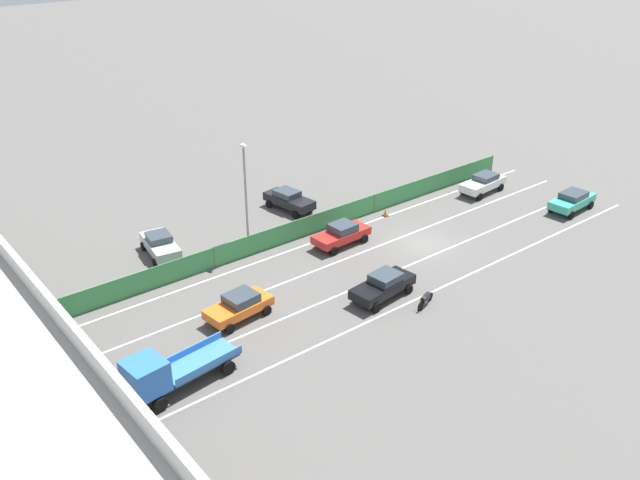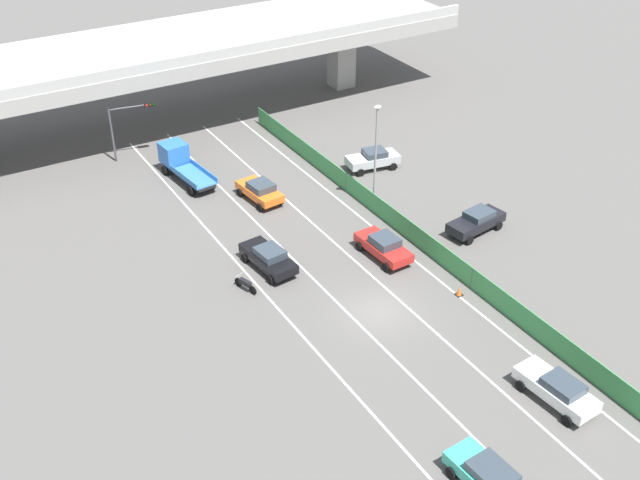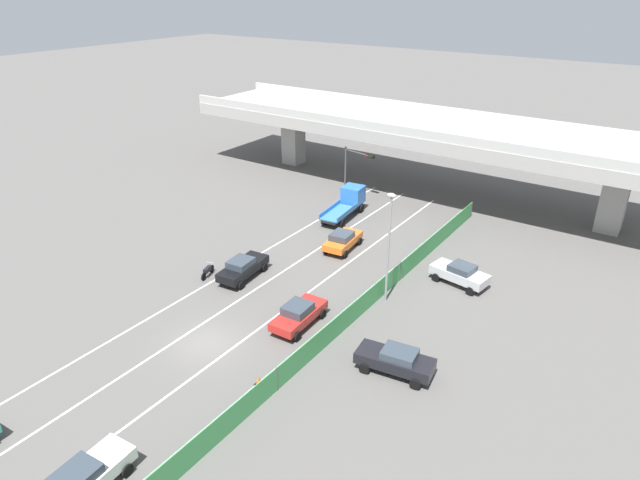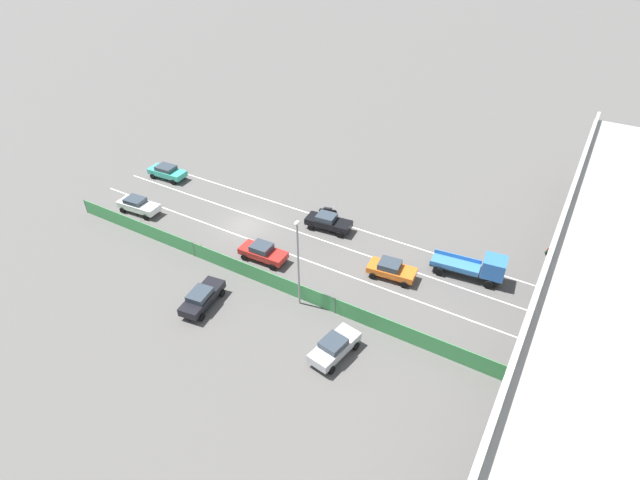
{
  "view_description": "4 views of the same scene",
  "coord_description": "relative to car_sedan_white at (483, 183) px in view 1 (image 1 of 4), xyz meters",
  "views": [
    {
      "loc": [
        -30.42,
        34.06,
        22.88
      ],
      "look_at": [
        2.63,
        7.7,
        1.66
      ],
      "focal_mm": 38.16,
      "sensor_mm": 36.0,
      "label": 1
    },
    {
      "loc": [
        -22.59,
        -30.84,
        29.6
      ],
      "look_at": [
        0.35,
        7.71,
        0.87
      ],
      "focal_mm": 43.64,
      "sensor_mm": 36.0,
      "label": 2
    },
    {
      "loc": [
        22.18,
        -19.62,
        21.02
      ],
      "look_at": [
        0.29,
        12.26,
        2.45
      ],
      "focal_mm": 30.9,
      "sensor_mm": 36.0,
      "label": 3
    },
    {
      "loc": [
        32.54,
        27.79,
        28.74
      ],
      "look_at": [
        0.42,
        9.04,
        1.74
      ],
      "focal_mm": 28.04,
      "sensor_mm": 36.0,
      "label": 4
    }
  ],
  "objects": [
    {
      "name": "flatbed_truck_blue",
      "position": [
        -7.32,
        34.17,
        0.39
      ],
      "size": [
        2.7,
        6.44,
        2.52
      ],
      "color": "black",
      "rests_on": "ground"
    },
    {
      "name": "car_sedan_white",
      "position": [
        0.0,
        0.0,
        0.0
      ],
      "size": [
        2.25,
        4.73,
        1.61
      ],
      "color": "white",
      "rests_on": "ground"
    },
    {
      "name": "green_fence",
      "position": [
        2.83,
        17.75,
        -0.12
      ],
      "size": [
        0.1,
        45.1,
        1.55
      ],
      "color": "#3D8E4C",
      "rests_on": "ground"
    },
    {
      "name": "lane_line_mid_right",
      "position": [
        -1.9,
        17.75,
        -0.9
      ],
      "size": [
        0.14,
        49.0,
        0.01
      ],
      "primitive_type": "cube",
      "color": "silver",
      "rests_on": "ground"
    },
    {
      "name": "traffic_light",
      "position": [
        -9.59,
        39.2,
        2.64
      ],
      "size": [
        3.89,
        0.98,
        4.9
      ],
      "color": "#47474C",
      "rests_on": "ground"
    },
    {
      "name": "ground_plane",
      "position": [
        -3.65,
        11.25,
        -0.9
      ],
      "size": [
        300.0,
        300.0,
        0.0
      ],
      "primitive_type": "plane",
      "color": "#565451"
    },
    {
      "name": "car_sedan_black",
      "position": [
        -7.34,
        18.83,
        -0.0
      ],
      "size": [
        2.38,
        4.76,
        1.64
      ],
      "color": "black",
      "rests_on": "ground"
    },
    {
      "name": "car_sedan_red",
      "position": [
        0.02,
        16.08,
        -0.01
      ],
      "size": [
        2.17,
        4.56,
        1.64
      ],
      "color": "red",
      "rests_on": "ground"
    },
    {
      "name": "traffic_cone",
      "position": [
        1.68,
        10.04,
        -0.63
      ],
      "size": [
        0.47,
        0.47,
        0.58
      ],
      "color": "orange",
      "rests_on": "ground"
    },
    {
      "name": "lane_line_right_edge",
      "position": [
        1.59,
        17.75,
        -0.9
      ],
      "size": [
        0.14,
        49.0,
        0.01
      ],
      "primitive_type": "cube",
      "color": "silver",
      "rests_on": "ground"
    },
    {
      "name": "car_taxi_teal",
      "position": [
        -7.0,
        -2.69,
        -0.01
      ],
      "size": [
        2.27,
        4.63,
        1.58
      ],
      "color": "teal",
      "rests_on": "ground"
    },
    {
      "name": "lane_line_mid_left",
      "position": [
        -5.39,
        17.75,
        -0.9
      ],
      "size": [
        0.14,
        49.0,
        0.01
      ],
      "primitive_type": "cube",
      "color": "silver",
      "rests_on": "ground"
    },
    {
      "name": "street_lamp",
      "position": [
        3.29,
        22.12,
        3.99
      ],
      "size": [
        0.6,
        0.36,
        8.21
      ],
      "color": "gray",
      "rests_on": "ground"
    },
    {
      "name": "lane_line_left_edge",
      "position": [
        -8.89,
        17.75,
        -0.9
      ],
      "size": [
        0.14,
        49.0,
        0.01
      ],
      "primitive_type": "cube",
      "color": "silver",
      "rests_on": "ground"
    },
    {
      "name": "parked_wagon_silver",
      "position": [
        6.76,
        27.35,
        0.0
      ],
      "size": [
        4.53,
        2.55,
        1.65
      ],
      "color": "#B2B5B7",
      "rests_on": "ground"
    },
    {
      "name": "car_taxi_orange",
      "position": [
        -3.65,
        27.32,
        -0.02
      ],
      "size": [
        2.41,
        4.37,
        1.59
      ],
      "color": "orange",
      "rests_on": "ground"
    },
    {
      "name": "parked_sedan_dark",
      "position": [
        7.56,
        15.38,
        0.01
      ],
      "size": [
        4.73,
        2.44,
        1.63
      ],
      "color": "black",
      "rests_on": "ground"
    },
    {
      "name": "motorcycle",
      "position": [
        -9.75,
        17.45,
        -0.44
      ],
      "size": [
        0.8,
        1.89,
        0.93
      ],
      "color": "black",
      "rests_on": "ground"
    }
  ]
}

